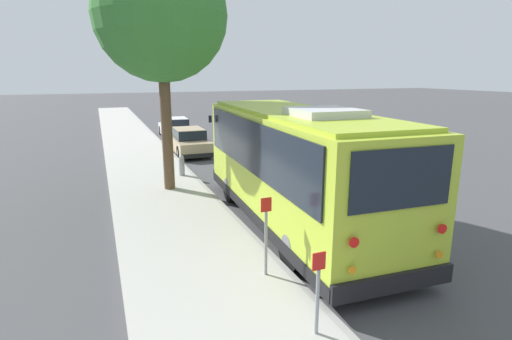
{
  "coord_description": "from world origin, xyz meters",
  "views": [
    {
      "loc": [
        -9.86,
        5.16,
        4.08
      ],
      "look_at": [
        0.77,
        0.95,
        1.3
      ],
      "focal_mm": 28.0,
      "sensor_mm": 36.0,
      "label": 1
    }
  ],
  "objects_px": {
    "parked_sedan_tan": "(189,142)",
    "parked_sedan_white": "(175,128)",
    "sign_post_near": "(318,292)",
    "sign_post_far": "(266,236)",
    "street_tree": "(160,6)",
    "shuttle_bus": "(295,162)",
    "fire_hydrant": "(182,165)"
  },
  "relations": [
    {
      "from": "parked_sedan_tan",
      "to": "parked_sedan_white",
      "type": "relative_size",
      "value": 1.01
    },
    {
      "from": "parked_sedan_tan",
      "to": "sign_post_near",
      "type": "height_order",
      "value": "sign_post_near"
    },
    {
      "from": "sign_post_far",
      "to": "parked_sedan_tan",
      "type": "bearing_deg",
      "value": -6.03
    },
    {
      "from": "street_tree",
      "to": "sign_post_near",
      "type": "xyz_separation_m",
      "value": [
        -9.04,
        -0.72,
        -5.31
      ]
    },
    {
      "from": "shuttle_bus",
      "to": "fire_hydrant",
      "type": "xyz_separation_m",
      "value": [
        5.97,
        1.9,
        -1.22
      ]
    },
    {
      "from": "parked_sedan_white",
      "to": "sign_post_near",
      "type": "distance_m",
      "value": 21.45
    },
    {
      "from": "fire_hydrant",
      "to": "sign_post_far",
      "type": "bearing_deg",
      "value": 179.71
    },
    {
      "from": "shuttle_bus",
      "to": "fire_hydrant",
      "type": "bearing_deg",
      "value": 20.42
    },
    {
      "from": "sign_post_near",
      "to": "sign_post_far",
      "type": "height_order",
      "value": "sign_post_far"
    },
    {
      "from": "parked_sedan_tan",
      "to": "fire_hydrant",
      "type": "distance_m",
      "value": 5.27
    },
    {
      "from": "parked_sedan_white",
      "to": "street_tree",
      "type": "height_order",
      "value": "street_tree"
    },
    {
      "from": "shuttle_bus",
      "to": "sign_post_near",
      "type": "relative_size",
      "value": 6.5
    },
    {
      "from": "parked_sedan_tan",
      "to": "sign_post_far",
      "type": "height_order",
      "value": "sign_post_far"
    },
    {
      "from": "parked_sedan_tan",
      "to": "sign_post_far",
      "type": "xyz_separation_m",
      "value": [
        -13.66,
        1.44,
        0.37
      ]
    },
    {
      "from": "street_tree",
      "to": "fire_hydrant",
      "type": "xyz_separation_m",
      "value": [
        1.54,
        -0.77,
        -5.61
      ]
    },
    {
      "from": "street_tree",
      "to": "sign_post_far",
      "type": "bearing_deg",
      "value": -174.13
    },
    {
      "from": "shuttle_bus",
      "to": "parked_sedan_white",
      "type": "distance_m",
      "value": 16.8
    },
    {
      "from": "parked_sedan_tan",
      "to": "sign_post_near",
      "type": "xyz_separation_m",
      "value": [
        -15.67,
        1.44,
        0.24
      ]
    },
    {
      "from": "street_tree",
      "to": "sign_post_near",
      "type": "distance_m",
      "value": 10.51
    },
    {
      "from": "sign_post_near",
      "to": "fire_hydrant",
      "type": "distance_m",
      "value": 10.59
    },
    {
      "from": "parked_sedan_white",
      "to": "fire_hydrant",
      "type": "xyz_separation_m",
      "value": [
        -10.79,
        1.74,
        -0.03
      ]
    },
    {
      "from": "parked_sedan_white",
      "to": "sign_post_far",
      "type": "height_order",
      "value": "sign_post_far"
    },
    {
      "from": "shuttle_bus",
      "to": "sign_post_far",
      "type": "height_order",
      "value": "shuttle_bus"
    },
    {
      "from": "sign_post_near",
      "to": "parked_sedan_white",
      "type": "bearing_deg",
      "value": -4.76
    },
    {
      "from": "parked_sedan_white",
      "to": "sign_post_far",
      "type": "xyz_separation_m",
      "value": [
        -19.37,
        1.78,
        0.4
      ]
    },
    {
      "from": "sign_post_near",
      "to": "fire_hydrant",
      "type": "relative_size",
      "value": 1.68
    },
    {
      "from": "shuttle_bus",
      "to": "parked_sedan_tan",
      "type": "height_order",
      "value": "shuttle_bus"
    },
    {
      "from": "shuttle_bus",
      "to": "parked_sedan_tan",
      "type": "bearing_deg",
      "value": 5.35
    },
    {
      "from": "parked_sedan_white",
      "to": "fire_hydrant",
      "type": "distance_m",
      "value": 10.93
    },
    {
      "from": "parked_sedan_white",
      "to": "street_tree",
      "type": "bearing_deg",
      "value": 171.15
    },
    {
      "from": "sign_post_far",
      "to": "street_tree",
      "type": "bearing_deg",
      "value": 5.87
    },
    {
      "from": "shuttle_bus",
      "to": "parked_sedan_tan",
      "type": "xyz_separation_m",
      "value": [
        11.05,
        0.5,
        -1.17
      ]
    }
  ]
}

